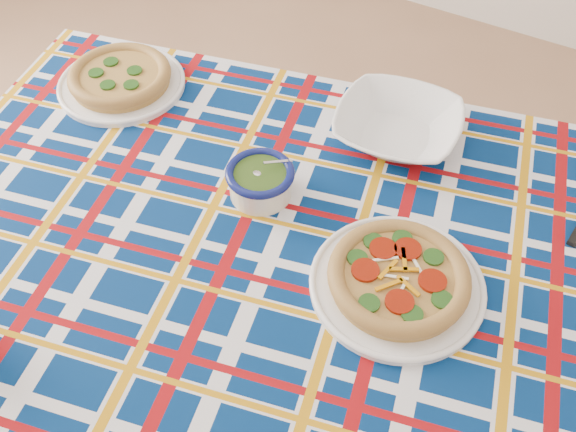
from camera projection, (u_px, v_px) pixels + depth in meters
The scene contains 7 objects.
floor at pixel (177, 339), 1.83m from camera, with size 4.00×4.00×0.00m, color #91674B.
dining_table at pixel (312, 275), 1.18m from camera, with size 1.70×1.27×0.71m.
tablecloth at pixel (312, 267), 1.17m from camera, with size 1.55×0.98×0.10m, color navy, non-canonical shape.
main_focaccia_plate at pixel (399, 277), 1.05m from camera, with size 0.30×0.30×0.06m, color #AE803D, non-canonical shape.
pesto_bowl at pixel (260, 179), 1.19m from camera, with size 0.13×0.13×0.08m, color #213B10, non-canonical shape.
serving_bowl at pixel (397, 127), 1.30m from camera, with size 0.25×0.25×0.06m, color white.
second_focaccia_plate at pixel (120, 77), 1.41m from camera, with size 0.29×0.29×0.05m, color #AE803D, non-canonical shape.
Camera 1 is at (0.74, -0.64, 1.61)m, focal length 40.00 mm.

